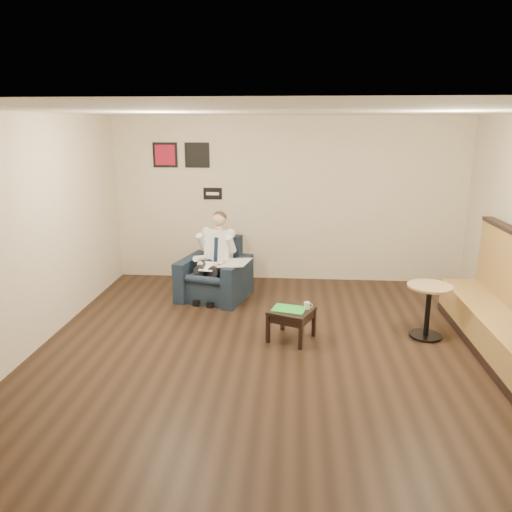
# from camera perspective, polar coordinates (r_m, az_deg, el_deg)

# --- Properties ---
(ground) EXTENTS (6.00, 6.00, 0.00)m
(ground) POSITION_cam_1_polar(r_m,az_deg,el_deg) (6.11, 3.07, -11.02)
(ground) COLOR black
(ground) RESTS_ON ground
(wall_back) EXTENTS (6.00, 0.02, 2.80)m
(wall_back) POSITION_cam_1_polar(r_m,az_deg,el_deg) (8.59, 3.70, 6.39)
(wall_back) COLOR beige
(wall_back) RESTS_ON ground
(wall_front) EXTENTS (6.00, 0.02, 2.80)m
(wall_front) POSITION_cam_1_polar(r_m,az_deg,el_deg) (2.80, 1.92, -12.13)
(wall_front) COLOR beige
(wall_front) RESTS_ON ground
(wall_left) EXTENTS (0.02, 6.00, 2.80)m
(wall_left) POSITION_cam_1_polar(r_m,az_deg,el_deg) (6.43, -24.53, 2.17)
(wall_left) COLOR beige
(wall_left) RESTS_ON ground
(ceiling) EXTENTS (6.00, 6.00, 0.02)m
(ceiling) POSITION_cam_1_polar(r_m,az_deg,el_deg) (5.50, 3.49, 16.23)
(ceiling) COLOR white
(ceiling) RESTS_ON wall_back
(seating_sign) EXTENTS (0.32, 0.02, 0.20)m
(seating_sign) POSITION_cam_1_polar(r_m,az_deg,el_deg) (8.67, -4.98, 7.12)
(seating_sign) COLOR black
(seating_sign) RESTS_ON wall_back
(art_print_left) EXTENTS (0.42, 0.03, 0.42)m
(art_print_left) POSITION_cam_1_polar(r_m,az_deg,el_deg) (8.77, -10.34, 11.30)
(art_print_left) COLOR #A4142E
(art_print_left) RESTS_ON wall_back
(art_print_right) EXTENTS (0.42, 0.03, 0.42)m
(art_print_right) POSITION_cam_1_polar(r_m,az_deg,el_deg) (8.65, -6.74, 11.38)
(art_print_right) COLOR black
(art_print_right) RESTS_ON wall_back
(armchair) EXTENTS (1.18, 1.18, 0.94)m
(armchair) POSITION_cam_1_polar(r_m,az_deg,el_deg) (7.80, -4.80, -1.52)
(armchair) COLOR black
(armchair) RESTS_ON ground
(seated_man) EXTENTS (0.82, 1.04, 1.28)m
(seated_man) POSITION_cam_1_polar(r_m,az_deg,el_deg) (7.65, -5.19, -0.52)
(seated_man) COLOR silver
(seated_man) RESTS_ON armchair
(lap_papers) EXTENTS (0.26, 0.34, 0.01)m
(lap_papers) POSITION_cam_1_polar(r_m,az_deg,el_deg) (7.58, -5.49, -1.20)
(lap_papers) COLOR white
(lap_papers) RESTS_ON seated_man
(newspaper) EXTENTS (0.50, 0.58, 0.01)m
(newspaper) POSITION_cam_1_polar(r_m,az_deg,el_deg) (7.52, -2.39, -0.77)
(newspaper) COLOR silver
(newspaper) RESTS_ON armchair
(side_table) EXTENTS (0.65, 0.65, 0.41)m
(side_table) POSITION_cam_1_polar(r_m,az_deg,el_deg) (6.40, 4.06, -7.79)
(side_table) COLOR black
(side_table) RESTS_ON ground
(green_folder) EXTENTS (0.47, 0.38, 0.01)m
(green_folder) POSITION_cam_1_polar(r_m,az_deg,el_deg) (6.32, 3.80, -6.06)
(green_folder) COLOR green
(green_folder) RESTS_ON side_table
(coffee_mug) EXTENTS (0.10, 0.10, 0.09)m
(coffee_mug) POSITION_cam_1_polar(r_m,az_deg,el_deg) (6.35, 5.84, -5.65)
(coffee_mug) COLOR white
(coffee_mug) RESTS_ON side_table
(smartphone) EXTENTS (0.14, 0.12, 0.01)m
(smartphone) POSITION_cam_1_polar(r_m,az_deg,el_deg) (6.43, 4.98, -5.71)
(smartphone) COLOR black
(smartphone) RESTS_ON side_table
(banquette) EXTENTS (0.64, 2.68, 1.37)m
(banquette) POSITION_cam_1_polar(r_m,az_deg,el_deg) (6.65, 26.20, -4.03)
(banquette) COLOR olive
(banquette) RESTS_ON ground
(cafe_table) EXTENTS (0.71, 0.71, 0.70)m
(cafe_table) POSITION_cam_1_polar(r_m,az_deg,el_deg) (6.77, 19.03, -5.98)
(cafe_table) COLOR #A7805B
(cafe_table) RESTS_ON ground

